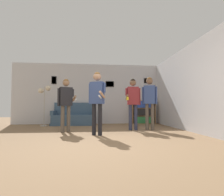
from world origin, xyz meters
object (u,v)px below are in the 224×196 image
bookshelf (143,112)px  person_player_foreground_center (97,96)px  person_player_foreground_left (66,99)px  floor_lamp (45,94)px  couch (74,118)px  person_watcher_holding_cup (133,98)px  person_spectator_near_bookshelf (150,97)px  drinking_cup (148,99)px

bookshelf → person_player_foreground_center: (-2.14, -2.99, 0.54)m
person_player_foreground_left → person_player_foreground_center: size_ratio=0.94×
floor_lamp → couch: bearing=18.6°
person_player_foreground_left → person_player_foreground_center: (0.93, -0.66, 0.07)m
floor_lamp → person_watcher_holding_cup: person_watcher_holding_cup is taller
person_player_foreground_left → person_spectator_near_bookshelf: person_spectator_near_bookshelf is taller
floor_lamp → person_player_foreground_center: (2.05, -2.42, -0.22)m
couch → floor_lamp: bearing=-161.4°
bookshelf → person_player_foreground_left: 3.89m
person_player_foreground_left → person_spectator_near_bookshelf: bearing=4.9°
drinking_cup → person_player_foreground_center: bearing=-128.1°
couch → person_player_foreground_center: size_ratio=1.06×
person_spectator_near_bookshelf → drinking_cup: bearing=74.1°
person_spectator_near_bookshelf → person_player_foreground_left: bearing=-175.1°
person_player_foreground_center → person_player_foreground_left: bearing=144.8°
person_player_foreground_center → person_spectator_near_bookshelf: (1.75, 0.89, 0.02)m
person_player_foreground_center → bookshelf: bearing=54.5°
person_player_foreground_center → person_watcher_holding_cup: (1.20, 0.92, -0.02)m
person_spectator_near_bookshelf → person_watcher_holding_cup: bearing=176.7°
bookshelf → floor_lamp: 4.29m
couch → person_watcher_holding_cup: bearing=-41.8°
bookshelf → floor_lamp: (-4.18, -0.57, 0.76)m
floor_lamp → person_spectator_near_bookshelf: bearing=-22.0°
bookshelf → drinking_cup: size_ratio=10.41×
person_player_foreground_left → person_watcher_holding_cup: bearing=7.0°
couch → person_player_foreground_left: bearing=-90.4°
floor_lamp → person_player_foreground_left: floor_lamp is taller
person_player_foreground_left → drinking_cup: bearing=35.5°
person_player_foreground_left → drinking_cup: person_player_foreground_left is taller
bookshelf → person_spectator_near_bookshelf: person_spectator_near_bookshelf is taller
drinking_cup → bookshelf: bearing=-179.9°
couch → person_player_foreground_left: 2.25m
couch → drinking_cup: size_ratio=17.99×
couch → person_player_foreground_left: person_player_foreground_left is taller
couch → person_player_foreground_center: (0.92, -2.80, 0.75)m
person_spectator_near_bookshelf → couch: bearing=144.3°
person_watcher_holding_cup → bookshelf: bearing=65.6°
floor_lamp → person_player_foreground_center: 3.18m
person_player_foreground_left → person_spectator_near_bookshelf: 2.69m
person_watcher_holding_cup → person_spectator_near_bookshelf: person_spectator_near_bookshelf is taller
floor_lamp → person_player_foreground_left: bearing=-57.7°
person_watcher_holding_cup → drinking_cup: person_watcher_holding_cup is taller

